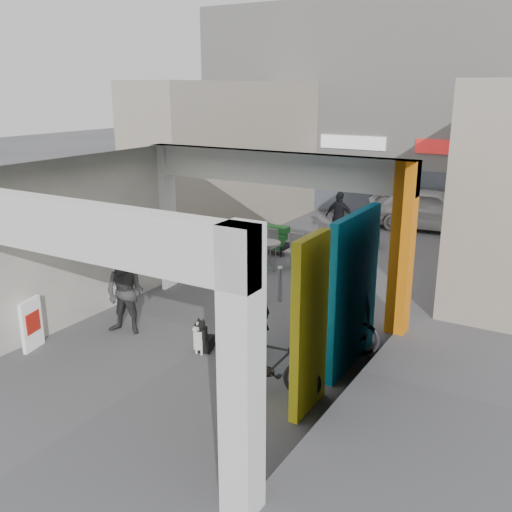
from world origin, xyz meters
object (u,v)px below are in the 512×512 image
Objects in this scene: produce_stand at (270,242)px; white_van at (432,209)px; man_with_dog at (253,312)px; man_elderly at (351,307)px; man_crates at (339,217)px; cafe_set at (268,255)px; bicycle_front at (334,321)px; bicycle_rear at (272,365)px; border_collie at (203,338)px; man_back_turned at (125,293)px.

white_van is at bearing 39.94° from produce_stand.
man_with_dog is 1.86m from man_elderly.
man_elderly reaches higher than man_crates.
cafe_set is 0.97× the size of man_crates.
man_elderly is at bearing -65.25° from produce_stand.
man_with_dog is at bearing -143.37° from man_elderly.
man_with_dog is 0.41× the size of white_van.
man_crates is 7.78m from bicycle_front.
bicycle_rear is (-0.48, -2.16, -0.36)m from man_elderly.
white_van is (1.23, 11.93, 0.45)m from border_collie.
cafe_set is 6.82m from bicycle_rear.
man_crates is (-3.24, 7.21, -0.04)m from man_elderly.
produce_stand is 0.70× the size of man_with_dog.
produce_stand is 2.60m from man_crates.
bicycle_front is at bearing -144.14° from man_with_dog.
man_with_dog is 2.77m from man_back_turned.
bicycle_front is 2.16m from bicycle_rear.
man_with_dog is (2.44, -4.90, 0.54)m from cafe_set.
man_crates is at bearing 78.76° from border_collie.
man_back_turned is 1.00× the size of man_elderly.
bicycle_front reaches higher than produce_stand.
bicycle_front is at bearing 116.17° from man_crates.
bicycle_front is at bearing 178.64° from white_van.
man_crates is (1.32, 2.18, 0.50)m from produce_stand.
cafe_set is at bearing 89.37° from border_collie.
cafe_set is at bearing -73.71° from man_with_dog.
man_elderly is 7.91m from man_crates.
cafe_set is 7.24m from white_van.
man_crates reaches higher than bicycle_rear.
cafe_set is 5.42m from man_elderly.
produce_stand is at bearing 63.02° from man_crates.
border_collie is 0.42× the size of bicycle_rear.
man_back_turned is (-1.84, -0.08, 0.58)m from border_collie.
man_with_dog is at bearing 139.70° from bicycle_front.
man_back_turned is at bearing 160.00° from white_van.
bicycle_front and bicycle_rear have the same top height.
man_back_turned is at bearing -1.32° from man_with_dog.
border_collie is (1.55, -5.25, -0.06)m from cafe_set.
cafe_set is 0.93× the size of man_back_turned.
man_crates is (-1.78, 8.38, -0.06)m from man_with_dog.
produce_stand is 1.74× the size of border_collie.
border_collie is at bearing -149.22° from man_elderly.
man_elderly is 1.05× the size of man_crates.
border_collie is 2.53m from bicycle_front.
white_van is (3.07, 12.00, -0.13)m from man_back_turned.
white_van is at bearing -101.89° from man_with_dog.
white_van reaches higher than produce_stand.
bicycle_front reaches higher than border_collie.
man_elderly is at bearing 15.81° from border_collie.
bicycle_rear is (3.70, -0.57, -0.36)m from man_back_turned.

